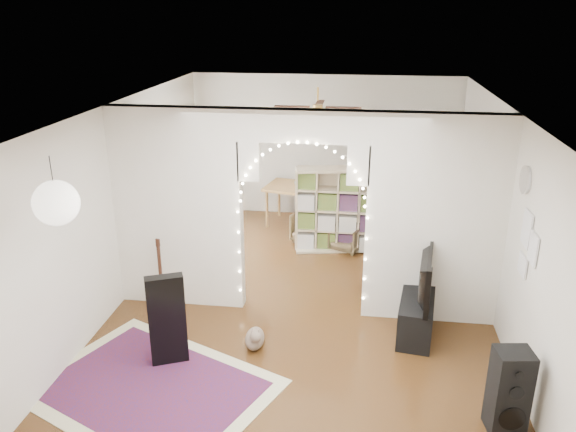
# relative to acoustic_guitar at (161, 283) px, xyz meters

# --- Properties ---
(floor) EXTENTS (7.50, 7.50, 0.00)m
(floor) POSITION_rel_acoustic_guitar_xyz_m (1.87, 0.25, -0.38)
(floor) COLOR black
(floor) RESTS_ON ground
(ceiling) EXTENTS (5.00, 7.50, 0.02)m
(ceiling) POSITION_rel_acoustic_guitar_xyz_m (1.87, 0.25, 2.32)
(ceiling) COLOR white
(ceiling) RESTS_ON wall_back
(wall_back) EXTENTS (5.00, 0.02, 2.70)m
(wall_back) POSITION_rel_acoustic_guitar_xyz_m (1.87, 4.00, 0.97)
(wall_back) COLOR silver
(wall_back) RESTS_ON floor
(wall_front) EXTENTS (5.00, 0.02, 2.70)m
(wall_front) POSITION_rel_acoustic_guitar_xyz_m (1.87, -3.50, 0.97)
(wall_front) COLOR silver
(wall_front) RESTS_ON floor
(wall_left) EXTENTS (0.02, 7.50, 2.70)m
(wall_left) POSITION_rel_acoustic_guitar_xyz_m (-0.63, 0.25, 0.97)
(wall_left) COLOR silver
(wall_left) RESTS_ON floor
(wall_right) EXTENTS (0.02, 7.50, 2.70)m
(wall_right) POSITION_rel_acoustic_guitar_xyz_m (4.37, 0.25, 0.97)
(wall_right) COLOR silver
(wall_right) RESTS_ON floor
(divider_wall) EXTENTS (5.00, 0.20, 2.70)m
(divider_wall) POSITION_rel_acoustic_guitar_xyz_m (1.87, 0.25, 1.05)
(divider_wall) COLOR silver
(divider_wall) RESTS_ON floor
(fairy_lights) EXTENTS (1.64, 0.04, 1.60)m
(fairy_lights) POSITION_rel_acoustic_guitar_xyz_m (1.87, 0.12, 1.17)
(fairy_lights) COLOR #FFEABF
(fairy_lights) RESTS_ON divider_wall
(window) EXTENTS (0.04, 1.20, 1.40)m
(window) POSITION_rel_acoustic_guitar_xyz_m (-0.60, 2.05, 1.12)
(window) COLOR white
(window) RESTS_ON wall_left
(wall_clock) EXTENTS (0.03, 0.31, 0.31)m
(wall_clock) POSITION_rel_acoustic_guitar_xyz_m (4.35, -0.35, 1.72)
(wall_clock) COLOR white
(wall_clock) RESTS_ON wall_right
(picture_frames) EXTENTS (0.02, 0.50, 0.70)m
(picture_frames) POSITION_rel_acoustic_guitar_xyz_m (4.35, -0.75, 1.12)
(picture_frames) COLOR white
(picture_frames) RESTS_ON wall_right
(paper_lantern) EXTENTS (0.40, 0.40, 0.40)m
(paper_lantern) POSITION_rel_acoustic_guitar_xyz_m (-0.03, -2.15, 1.87)
(paper_lantern) COLOR white
(paper_lantern) RESTS_ON ceiling
(ceiling_fan) EXTENTS (1.10, 1.10, 0.30)m
(ceiling_fan) POSITION_rel_acoustic_guitar_xyz_m (1.87, 2.25, 2.02)
(ceiling_fan) COLOR #B4863C
(ceiling_fan) RESTS_ON ceiling
(area_rug) EXTENTS (2.99, 2.69, 0.02)m
(area_rug) POSITION_rel_acoustic_guitar_xyz_m (0.45, -1.69, -0.37)
(area_rug) COLOR maroon
(area_rug) RESTS_ON floor
(guitar_case) EXTENTS (0.44, 0.30, 1.09)m
(guitar_case) POSITION_rel_acoustic_guitar_xyz_m (0.50, -1.18, 0.17)
(guitar_case) COLOR black
(guitar_case) RESTS_ON floor
(acoustic_guitar) EXTENTS (0.36, 0.19, 0.86)m
(acoustic_guitar) POSITION_rel_acoustic_guitar_xyz_m (0.00, 0.00, 0.00)
(acoustic_guitar) COLOR tan
(acoustic_guitar) RESTS_ON floor
(tabby_cat) EXTENTS (0.32, 0.53, 0.35)m
(tabby_cat) POSITION_rel_acoustic_guitar_xyz_m (1.42, -0.79, -0.23)
(tabby_cat) COLOR brown
(tabby_cat) RESTS_ON floor
(floor_speaker) EXTENTS (0.38, 0.34, 0.87)m
(floor_speaker) POSITION_rel_acoustic_guitar_xyz_m (4.07, -1.81, 0.06)
(floor_speaker) COLOR black
(floor_speaker) RESTS_ON floor
(media_console) EXTENTS (0.53, 1.05, 0.50)m
(media_console) POSITION_rel_acoustic_guitar_xyz_m (3.35, -0.17, -0.13)
(media_console) COLOR black
(media_console) RESTS_ON floor
(tv) EXTENTS (0.29, 1.08, 0.62)m
(tv) POSITION_rel_acoustic_guitar_xyz_m (3.35, -0.17, 0.43)
(tv) COLOR black
(tv) RESTS_ON media_console
(bookcase) EXTENTS (1.42, 0.61, 1.42)m
(bookcase) POSITION_rel_acoustic_guitar_xyz_m (2.24, 2.30, 0.34)
(bookcase) COLOR beige
(bookcase) RESTS_ON floor
(dining_table) EXTENTS (1.34, 1.03, 0.76)m
(dining_table) POSITION_rel_acoustic_guitar_xyz_m (1.47, 3.35, 0.31)
(dining_table) COLOR olive
(dining_table) RESTS_ON floor
(flower_vase) EXTENTS (0.22, 0.22, 0.19)m
(flower_vase) POSITION_rel_acoustic_guitar_xyz_m (1.47, 3.35, 0.47)
(flower_vase) COLOR silver
(flower_vase) RESTS_ON dining_table
(dining_chair_left) EXTENTS (0.73, 0.74, 0.53)m
(dining_chair_left) POSITION_rel_acoustic_guitar_xyz_m (1.77, 2.61, -0.11)
(dining_chair_left) COLOR #4D3E26
(dining_chair_left) RESTS_ON floor
(dining_chair_right) EXTENTS (0.64, 0.65, 0.45)m
(dining_chair_right) POSITION_rel_acoustic_guitar_xyz_m (2.40, 2.30, -0.15)
(dining_chair_right) COLOR #4D3E26
(dining_chair_right) RESTS_ON floor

